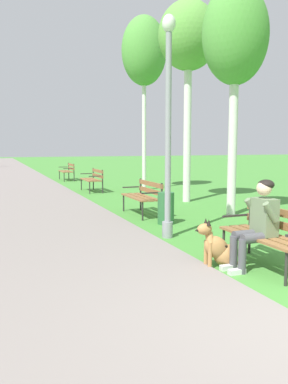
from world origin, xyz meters
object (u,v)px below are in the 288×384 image
at_px(person_seated_on_near_bench, 258,221).
at_px(park_bench_furthest, 68,170).
at_px(litter_bin, 166,208).
at_px(lamp_post_near, 168,125).
at_px(park_bench_near, 270,232).
at_px(birch_tree_third, 235,38).
at_px(dog_shepherd, 219,249).
at_px(birch_tree_fourth, 188,39).
at_px(birch_tree_fifth, 144,52).
at_px(park_bench_mid, 144,194).
at_px(park_bench_far, 93,178).

bearing_deg(person_seated_on_near_bench, park_bench_furthest, 89.47).
bearing_deg(litter_bin, lamp_post_near, -113.19).
bearing_deg(park_bench_near, birch_tree_third, 63.23).
distance_m(dog_shepherd, birch_tree_fourth, 7.97).
xyz_separation_m(park_bench_near, dog_shepherd, (-0.64, 0.27, -0.25)).
bearing_deg(birch_tree_fifth, lamp_post_near, -108.22).
bearing_deg(birch_tree_fourth, litter_bin, -124.88).
distance_m(park_bench_mid, birch_tree_third, 4.32).
distance_m(lamp_post_near, birch_tree_fourth, 5.54).
bearing_deg(park_bench_mid, person_seated_on_near_bench, -91.25).
height_order(park_bench_near, dog_shepherd, park_bench_near).
xyz_separation_m(birch_tree_fifth, litter_bin, (-1.96, -6.29, -4.84)).
bearing_deg(dog_shepherd, person_seated_on_near_bench, -31.56).
relative_size(park_bench_near, birch_tree_third, 0.27).
height_order(park_bench_furthest, litter_bin, park_bench_furthest).
height_order(park_bench_far, litter_bin, park_bench_far).
distance_m(park_bench_far, birch_tree_fourth, 6.03).
height_order(park_bench_far, birch_tree_fourth, birch_tree_fourth).
height_order(park_bench_near, park_bench_far, same).
distance_m(park_bench_near, litter_bin, 3.34).
height_order(park_bench_far, birch_tree_third, birch_tree_third).
distance_m(dog_shepherd, birch_tree_fifth, 10.87).
height_order(birch_tree_fifth, litter_bin, birch_tree_fifth).
distance_m(park_bench_far, dog_shepherd, 9.69).
xyz_separation_m(birch_tree_third, birch_tree_fourth, (0.07, 2.50, 0.59)).
xyz_separation_m(person_seated_on_near_bench, litter_bin, (0.13, 3.33, -0.33)).
bearing_deg(park_bench_far, birch_tree_fourth, -61.24).
xyz_separation_m(person_seated_on_near_bench, dog_shepherd, (-0.44, 0.27, -0.42)).
distance_m(park_bench_near, person_seated_on_near_bench, 0.27).
relative_size(person_seated_on_near_bench, dog_shepherd, 1.50).
distance_m(birch_tree_third, birch_tree_fourth, 2.57).
bearing_deg(birch_tree_fourth, dog_shepherd, -113.54).
distance_m(park_bench_mid, dog_shepherd, 4.35).
bearing_deg(birch_tree_fifth, birch_tree_fourth, -88.65).
height_order(park_bench_mid, person_seated_on_near_bench, person_seated_on_near_bench).
relative_size(park_bench_mid, park_bench_far, 1.00).
xyz_separation_m(park_bench_far, dog_shepherd, (-0.58, -9.66, -0.25)).
relative_size(birch_tree_fourth, birch_tree_fifth, 0.91).
relative_size(park_bench_mid, park_bench_furthest, 1.00).
relative_size(park_bench_near, lamp_post_near, 0.37).
xyz_separation_m(person_seated_on_near_bench, birch_tree_fourth, (2.17, 6.25, 4.16)).
bearing_deg(park_bench_furthest, park_bench_near, -89.74).
distance_m(park_bench_far, litter_bin, 6.60).
relative_size(park_bench_near, park_bench_far, 1.00).
xyz_separation_m(park_bench_near, park_bench_furthest, (-0.07, 15.10, 0.00)).
bearing_deg(park_bench_mid, dog_shepherd, -97.11).
bearing_deg(park_bench_near, litter_bin, 91.27).
distance_m(park_bench_far, park_bench_furthest, 5.17).
xyz_separation_m(dog_shepherd, litter_bin, (0.57, 3.06, 0.09)).
xyz_separation_m(park_bench_furthest, birch_tree_fifth, (1.95, -5.48, 4.67)).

